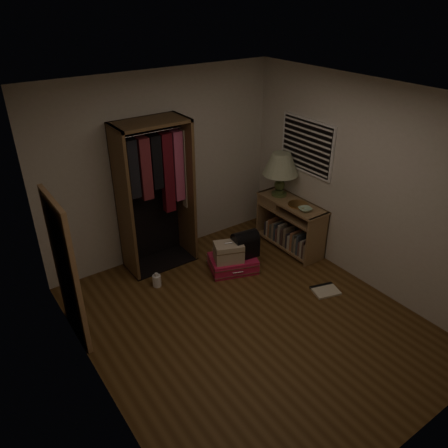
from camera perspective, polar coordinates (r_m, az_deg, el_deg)
The scene contains 13 objects.
ground at distance 5.29m, azimuth 3.35°, elevation -12.65°, with size 4.00×4.00×0.00m, color #523417.
room_walls at distance 4.51m, azimuth 4.30°, elevation 2.48°, with size 3.52×4.02×2.60m.
console_bookshelf at distance 6.55m, azimuth 8.47°, elevation 0.19°, with size 0.42×1.12×0.75m.
open_wardrobe at distance 5.83m, azimuth -8.81°, elevation 5.30°, with size 1.01×0.50×2.05m.
floor_mirror at distance 4.91m, azimuth -19.92°, elevation -5.73°, with size 0.06×0.80×1.70m.
pink_suitcase at distance 6.09m, azimuth 1.17°, elevation -5.14°, with size 0.76×0.65×0.20m.
train_case at distance 5.90m, azimuth 0.62°, elevation -3.66°, with size 0.46×0.39×0.28m.
black_bag at distance 5.98m, azimuth 2.78°, elevation -2.55°, with size 0.38×0.27×0.38m.
table_lamp at distance 6.37m, azimuth 7.45°, elevation 7.66°, with size 0.56×0.56×0.65m.
brass_tray at distance 6.29m, azimuth 9.66°, elevation 2.54°, with size 0.31×0.31×0.02m.
ceramic_bowl at distance 6.13m, azimuth 10.54°, elevation 1.90°, with size 0.18×0.18×0.04m, color #ABCDAC.
white_jug at distance 5.85m, azimuth -8.77°, elevation -7.30°, with size 0.14×0.14×0.20m.
floor_book at distance 5.88m, azimuth 13.02°, elevation -8.38°, with size 0.39×0.34×0.03m.
Camera 1 is at (-2.53, -3.06, 3.49)m, focal length 35.00 mm.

